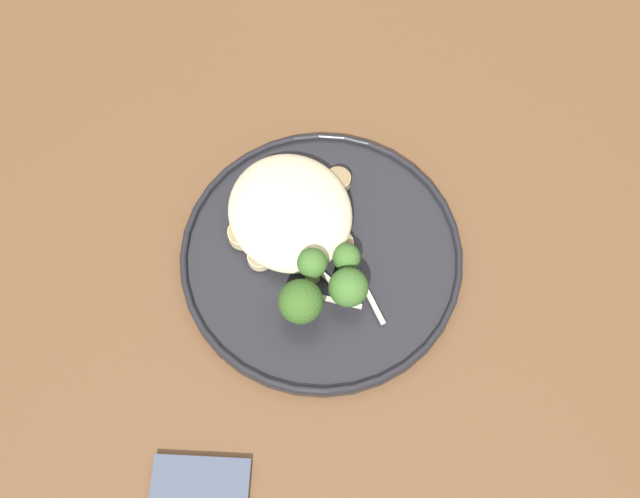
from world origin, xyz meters
The scene contains 18 objects.
ground centered at (0.00, 0.00, 0.00)m, with size 6.00×6.00×0.00m, color #47423D.
wooden_dining_table centered at (0.00, 0.00, 0.66)m, with size 1.40×1.00×0.74m.
dinner_plate centered at (0.00, 0.04, 0.75)m, with size 0.29×0.29×0.02m.
noodle_bed centered at (0.05, 0.06, 0.77)m, with size 0.14×0.13×0.04m.
seared_scallop_half_hidden centered at (0.06, 0.05, 0.76)m, with size 0.03×0.03×0.02m.
seared_scallop_on_noodles centered at (0.00, 0.02, 0.76)m, with size 0.03×0.03×0.01m.
seared_scallop_rear_pale centered at (0.02, 0.07, 0.76)m, with size 0.03×0.03×0.02m.
seared_scallop_tilted_round centered at (0.02, 0.10, 0.76)m, with size 0.03×0.03×0.01m.
seared_scallop_left_edge centered at (0.07, -0.01, 0.76)m, with size 0.03×0.03×0.02m.
seared_scallop_front_small centered at (0.05, 0.11, 0.76)m, with size 0.03×0.03×0.01m.
seared_scallop_tiny_bay centered at (0.08, 0.03, 0.76)m, with size 0.02×0.02×0.01m.
broccoli_floret_tall_stalk centered at (-0.02, 0.06, 0.78)m, with size 0.03×0.03×0.05m.
broccoli_floret_right_tilted centered at (-0.02, 0.03, 0.77)m, with size 0.03×0.03×0.04m.
broccoli_floret_split_head centered at (-0.05, 0.09, 0.79)m, with size 0.04×0.04×0.06m.
broccoli_floret_small_sprig centered at (-0.05, 0.04, 0.78)m, with size 0.04×0.04×0.05m.
onion_sliver_curled_piece centered at (-0.05, 0.05, 0.75)m, with size 0.05×0.01×0.00m, color silver.
onion_sliver_pale_crescent centered at (-0.07, 0.02, 0.75)m, with size 0.04×0.01×0.00m, color silver.
onion_sliver_short_strip centered at (-0.02, 0.05, 0.75)m, with size 0.04×0.01×0.00m, color silver.
Camera 1 is at (-0.29, 0.17, 1.49)m, focal length 44.07 mm.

